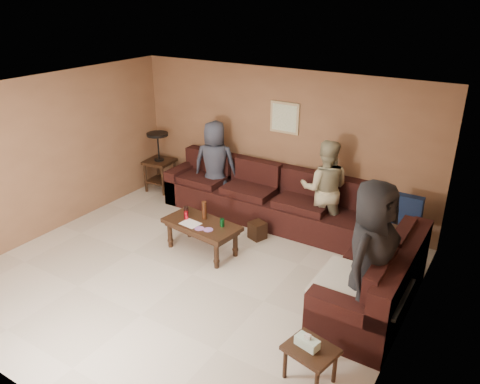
{
  "coord_description": "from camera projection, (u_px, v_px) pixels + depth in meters",
  "views": [
    {
      "loc": [
        3.48,
        -4.31,
        3.66
      ],
      "look_at": [
        0.25,
        0.85,
        1.0
      ],
      "focal_mm": 35.0,
      "sensor_mm": 36.0,
      "label": 1
    }
  ],
  "objects": [
    {
      "name": "person_middle",
      "position": [
        325.0,
        189.0,
        7.27
      ],
      "size": [
        0.93,
        0.83,
        1.58
      ],
      "primitive_type": "imported",
      "rotation": [
        0.0,
        0.0,
        3.5
      ],
      "color": "tan",
      "rests_on": "ground"
    },
    {
      "name": "room",
      "position": [
        187.0,
        162.0,
        5.84
      ],
      "size": [
        5.6,
        5.5,
        2.5
      ],
      "color": "beige",
      "rests_on": "ground"
    },
    {
      "name": "side_table_right",
      "position": [
        310.0,
        351.0,
        4.63
      ],
      "size": [
        0.56,
        0.5,
        0.55
      ],
      "rotation": [
        0.0,
        0.0,
        -0.22
      ],
      "color": "black",
      "rests_on": "ground"
    },
    {
      "name": "waste_bin",
      "position": [
        257.0,
        230.0,
        7.4
      ],
      "size": [
        0.29,
        0.29,
        0.27
      ],
      "primitive_type": "cube",
      "rotation": [
        0.0,
        0.0,
        -0.35
      ],
      "color": "black",
      "rests_on": "ground"
    },
    {
      "name": "sectional_sofa",
      "position": [
        294.0,
        225.0,
        7.16
      ],
      "size": [
        4.65,
        2.9,
        0.97
      ],
      "color": "black",
      "rests_on": "ground"
    },
    {
      "name": "person_right",
      "position": [
        370.0,
        258.0,
        5.18
      ],
      "size": [
        0.68,
        0.95,
        1.83
      ],
      "primitive_type": "imported",
      "rotation": [
        0.0,
        0.0,
        1.46
      ],
      "color": "black",
      "rests_on": "ground"
    },
    {
      "name": "wall_art",
      "position": [
        285.0,
        118.0,
        7.7
      ],
      "size": [
        0.52,
        0.04,
        0.52
      ],
      "color": "tan",
      "rests_on": "ground"
    },
    {
      "name": "coffee_table",
      "position": [
        202.0,
        227.0,
        6.93
      ],
      "size": [
        1.21,
        0.71,
        0.76
      ],
      "rotation": [
        0.0,
        0.0,
        -0.12
      ],
      "color": "black",
      "rests_on": "ground"
    },
    {
      "name": "person_left",
      "position": [
        215.0,
        165.0,
        8.29
      ],
      "size": [
        0.9,
        0.76,
        1.58
      ],
      "primitive_type": "imported",
      "rotation": [
        0.0,
        0.0,
        3.53
      ],
      "color": "#303443",
      "rests_on": "ground"
    },
    {
      "name": "end_table_left",
      "position": [
        159.0,
        161.0,
        9.01
      ],
      "size": [
        0.55,
        0.55,
        1.16
      ],
      "rotation": [
        0.0,
        0.0,
        0.09
      ],
      "color": "black",
      "rests_on": "ground"
    }
  ]
}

